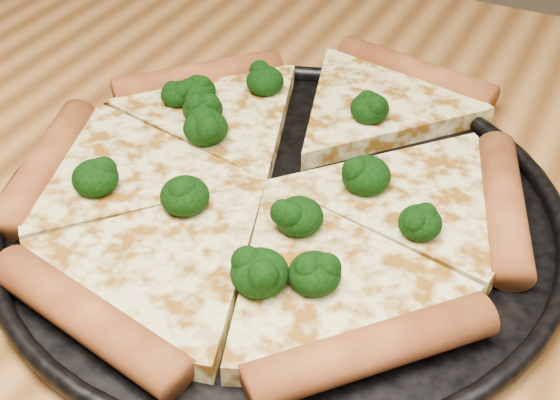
% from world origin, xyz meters
% --- Properties ---
extents(dining_table, '(1.20, 0.90, 0.75)m').
position_xyz_m(dining_table, '(0.00, 0.00, 0.66)').
color(dining_table, '#96632E').
rests_on(dining_table, ground).
extents(pizza_pan, '(0.39, 0.39, 0.02)m').
position_xyz_m(pizza_pan, '(-0.05, 0.04, 0.76)').
color(pizza_pan, black).
rests_on(pizza_pan, dining_table).
extents(pizza, '(0.37, 0.41, 0.03)m').
position_xyz_m(pizza, '(-0.07, 0.05, 0.77)').
color(pizza, '#E6DB8D').
rests_on(pizza, pizza_pan).
extents(broccoli_florets, '(0.25, 0.23, 0.03)m').
position_xyz_m(broccoli_florets, '(-0.08, 0.05, 0.78)').
color(broccoli_florets, black).
rests_on(broccoli_florets, pizza).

